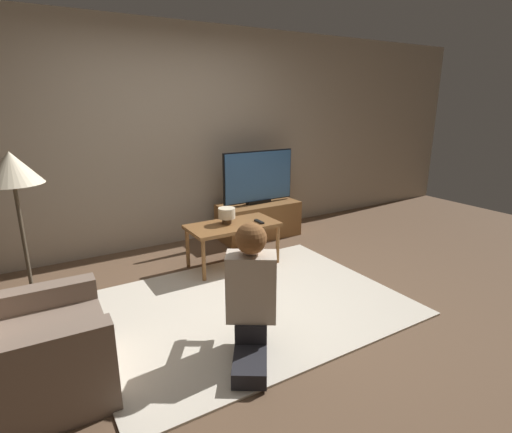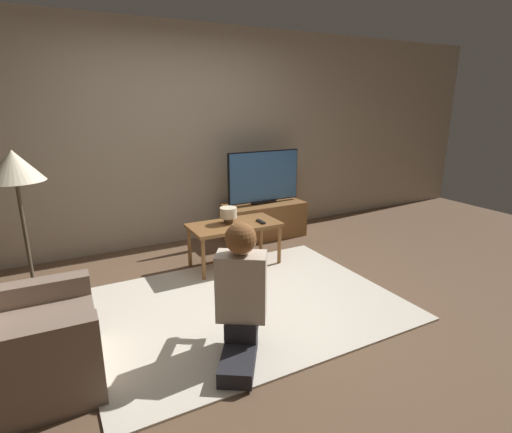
% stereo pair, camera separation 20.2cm
% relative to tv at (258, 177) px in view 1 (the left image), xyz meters
% --- Properties ---
extents(ground_plane, '(10.00, 10.00, 0.00)m').
position_rel_tv_xyz_m(ground_plane, '(-1.05, -1.54, -0.79)').
color(ground_plane, brown).
extents(wall_back, '(10.00, 0.06, 2.60)m').
position_rel_tv_xyz_m(wall_back, '(-1.05, 0.39, 0.51)').
color(wall_back, tan).
rests_on(wall_back, ground_plane).
extents(rug, '(2.60, 1.94, 0.02)m').
position_rel_tv_xyz_m(rug, '(-1.05, -1.54, -0.79)').
color(rug, beige).
rests_on(rug, ground_plane).
extents(tv_stand, '(1.05, 0.48, 0.45)m').
position_rel_tv_xyz_m(tv_stand, '(-0.00, -0.00, -0.57)').
color(tv_stand, brown).
rests_on(tv_stand, ground_plane).
extents(tv, '(0.99, 0.08, 0.67)m').
position_rel_tv_xyz_m(tv, '(0.00, 0.00, 0.00)').
color(tv, black).
rests_on(tv, tv_stand).
extents(coffee_table, '(0.95, 0.50, 0.47)m').
position_rel_tv_xyz_m(coffee_table, '(-0.74, -0.69, -0.37)').
color(coffee_table, brown).
rests_on(coffee_table, ground_plane).
extents(floor_lamp, '(0.43, 0.43, 1.37)m').
position_rel_tv_xyz_m(floor_lamp, '(-2.65, -0.80, 0.38)').
color(floor_lamp, '#4C4233').
rests_on(floor_lamp, ground_plane).
extents(armchair, '(0.83, 0.80, 0.96)m').
position_rel_tv_xyz_m(armchair, '(-2.72, -1.83, -0.49)').
color(armchair, '#7A6656').
rests_on(armchair, ground_plane).
extents(person_kneeling, '(0.66, 0.84, 0.95)m').
position_rel_tv_xyz_m(person_kneeling, '(-1.37, -2.13, -0.30)').
color(person_kneeling, '#232328').
rests_on(person_kneeling, rug).
extents(table_lamp, '(0.18, 0.18, 0.17)m').
position_rel_tv_xyz_m(table_lamp, '(-0.79, -0.64, -0.22)').
color(table_lamp, '#4C3823').
rests_on(table_lamp, coffee_table).
extents(remote, '(0.04, 0.15, 0.02)m').
position_rel_tv_xyz_m(remote, '(-0.47, -0.79, -0.31)').
color(remote, black).
rests_on(remote, coffee_table).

